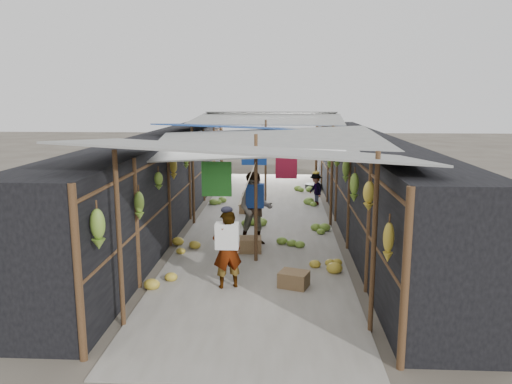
% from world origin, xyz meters
% --- Properties ---
extents(ground, '(80.00, 80.00, 0.00)m').
position_xyz_m(ground, '(0.00, 0.00, 0.00)').
color(ground, '#6B6356').
rests_on(ground, ground).
extents(aisle_slab, '(3.60, 16.00, 0.02)m').
position_xyz_m(aisle_slab, '(0.00, 6.50, 0.01)').
color(aisle_slab, '#9E998E').
rests_on(aisle_slab, ground).
extents(stall_left, '(1.40, 15.00, 2.30)m').
position_xyz_m(stall_left, '(-2.70, 6.50, 1.15)').
color(stall_left, black).
rests_on(stall_left, ground).
extents(stall_right, '(1.40, 15.00, 2.30)m').
position_xyz_m(stall_right, '(2.70, 6.50, 1.15)').
color(stall_right, black).
rests_on(stall_right, ground).
extents(crate_near, '(0.56, 0.46, 0.32)m').
position_xyz_m(crate_near, '(-0.18, 3.61, 0.16)').
color(crate_near, '#886445').
rests_on(crate_near, ground).
extents(crate_mid, '(0.59, 0.53, 0.29)m').
position_xyz_m(crate_mid, '(0.74, 1.61, 0.15)').
color(crate_mid, '#886445').
rests_on(crate_mid, ground).
extents(crate_back, '(0.53, 0.46, 0.29)m').
position_xyz_m(crate_back, '(-0.43, 7.22, 0.14)').
color(crate_back, '#886445').
rests_on(crate_back, ground).
extents(black_basin, '(0.61, 0.61, 0.18)m').
position_xyz_m(black_basin, '(1.67, 11.26, 0.09)').
color(black_basin, black).
rests_on(black_basin, ground).
extents(vendor_elderly, '(0.60, 0.49, 1.41)m').
position_xyz_m(vendor_elderly, '(-0.42, 1.53, 0.70)').
color(vendor_elderly, white).
rests_on(vendor_elderly, ground).
extents(shopper_blue, '(0.81, 0.63, 1.67)m').
position_xyz_m(shopper_blue, '(-0.08, 4.21, 0.83)').
color(shopper_blue, '#204DA1').
rests_on(shopper_blue, ground).
extents(vendor_seated, '(0.61, 0.75, 1.01)m').
position_xyz_m(vendor_seated, '(1.57, 8.45, 0.51)').
color(vendor_seated, '#46413C').
rests_on(vendor_seated, ground).
extents(market_canopy, '(5.62, 15.20, 2.77)m').
position_xyz_m(market_canopy, '(0.03, 6.83, 2.41)').
color(market_canopy, brown).
rests_on(market_canopy, ground).
extents(hanging_bananas, '(3.96, 14.18, 0.83)m').
position_xyz_m(hanging_bananas, '(0.08, 6.16, 1.68)').
color(hanging_bananas, olive).
rests_on(hanging_bananas, ground).
extents(floor_bananas, '(3.91, 9.53, 0.34)m').
position_xyz_m(floor_bananas, '(-0.12, 5.98, 0.15)').
color(floor_bananas, olive).
rests_on(floor_bananas, ground).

